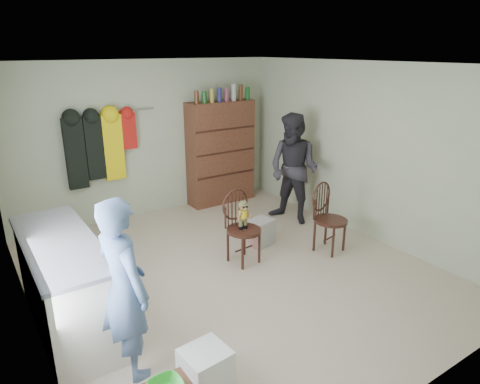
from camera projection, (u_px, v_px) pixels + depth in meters
ground_plane at (232, 271)px, 5.36m from camera, size 5.00×5.00×0.00m
room_walls at (208, 140)px, 5.28m from camera, size 5.00×5.00×5.00m
counter at (65, 284)px, 4.18m from camera, size 0.64×1.86×0.94m
plastic_tub at (206, 369)px, 3.50m from camera, size 0.39×0.37×0.34m
chair_front at (241, 222)px, 5.47m from camera, size 0.47×0.47×0.96m
chair_far at (327, 215)px, 5.79m from camera, size 0.51×0.51×0.96m
striped_bag at (261, 232)px, 6.05m from camera, size 0.40×0.34×0.37m
person_left at (124, 289)px, 3.49m from camera, size 0.49×0.65×1.59m
person_right at (294, 169)px, 6.66m from camera, size 0.89×1.01×1.73m
dresser at (221, 152)px, 7.54m from camera, size 1.20×0.39×2.08m
coat_rack at (99, 147)px, 6.40m from camera, size 1.42×0.12×1.09m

